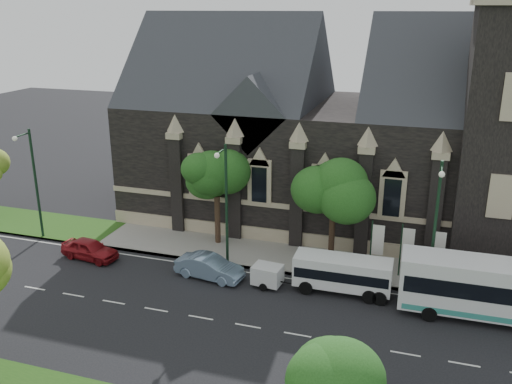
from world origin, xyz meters
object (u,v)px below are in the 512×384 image
at_px(tree_park_east, 324,377).
at_px(car_far_red, 90,249).
at_px(shuttle_bus, 343,272).
at_px(street_lamp_near, 436,222).
at_px(sedan, 209,267).
at_px(tree_walk_right, 338,184).
at_px(banner_flag_left, 375,243).
at_px(tour_coach, 510,291).
at_px(banner_flag_center, 405,246).
at_px(banner_flag_right, 436,250).
at_px(box_trailer, 267,275).
at_px(tree_walk_left, 220,174).
at_px(street_lamp_mid, 225,199).
at_px(street_lamp_far, 34,178).

distance_m(tree_park_east, car_far_red, 25.18).
relative_size(shuttle_bus, car_far_red, 1.42).
distance_m(street_lamp_near, sedan, 15.23).
xyz_separation_m(tree_walk_right, banner_flag_left, (3.08, -1.71, -3.43)).
height_order(tree_walk_right, shuttle_bus, tree_walk_right).
bearing_deg(shuttle_bus, tour_coach, -4.22).
bearing_deg(banner_flag_center, shuttle_bus, -138.55).
relative_size(banner_flag_right, shuttle_bus, 0.63).
relative_size(banner_flag_center, banner_flag_right, 1.00).
bearing_deg(banner_flag_center, banner_flag_left, 180.00).
bearing_deg(banner_flag_right, street_lamp_near, -98.56).
bearing_deg(box_trailer, tree_park_east, -60.00).
bearing_deg(street_lamp_near, banner_flag_center, 131.93).
height_order(tree_park_east, tree_walk_left, tree_walk_left).
height_order(street_lamp_mid, banner_flag_center, street_lamp_mid).
bearing_deg(tree_park_east, tour_coach, 60.09).
xyz_separation_m(banner_flag_right, tour_coach, (4.23, -3.82, -0.39)).
bearing_deg(shuttle_bus, street_lamp_mid, 170.27).
bearing_deg(banner_flag_left, banner_flag_right, 0.00).
xyz_separation_m(box_trailer, car_far_red, (-13.79, 0.09, -0.08)).
distance_m(tree_walk_right, shuttle_bus, 6.78).
height_order(tree_walk_right, tree_walk_left, tree_walk_right).
distance_m(banner_flag_center, shuttle_bus, 5.00).
xyz_separation_m(shuttle_bus, car_far_red, (-18.70, -0.65, -0.66)).
height_order(banner_flag_center, sedan, banner_flag_center).
height_order(tree_park_east, banner_flag_left, tree_park_east).
bearing_deg(tree_park_east, tree_walk_left, 120.87).
xyz_separation_m(tree_park_east, shuttle_bus, (-1.56, 15.08, -3.21)).
height_order(street_lamp_near, car_far_red, street_lamp_near).
height_order(tour_coach, sedan, tour_coach).
xyz_separation_m(tree_walk_right, tree_walk_left, (-9.01, -0.01, -0.08)).
relative_size(street_lamp_far, tour_coach, 0.71).
bearing_deg(tree_walk_left, car_far_red, -145.99).
bearing_deg(banner_flag_left, sedan, -159.48).
distance_m(tree_park_east, street_lamp_near, 16.86).
relative_size(tree_walk_right, shuttle_bus, 1.24).
relative_size(tree_walk_left, box_trailer, 2.70).
bearing_deg(street_lamp_far, tour_coach, -3.17).
bearing_deg(banner_flag_center, tree_park_east, -96.57).
xyz_separation_m(tree_walk_left, sedan, (1.34, -5.72, -4.94)).
bearing_deg(car_far_red, tree_park_east, -118.25).
xyz_separation_m(tree_walk_left, box_trailer, (5.50, -5.68, -4.89)).
distance_m(banner_flag_center, car_far_red, 22.77).
relative_size(street_lamp_mid, car_far_red, 2.02).
relative_size(banner_flag_center, sedan, 0.83).
bearing_deg(street_lamp_mid, tour_coach, -5.90).
height_order(banner_flag_left, banner_flag_right, same).
xyz_separation_m(street_lamp_near, street_lamp_mid, (-14.00, 0.00, 0.00)).
xyz_separation_m(tree_walk_left, banner_flag_left, (12.08, -1.70, -3.35)).
distance_m(tree_park_east, sedan, 18.23).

